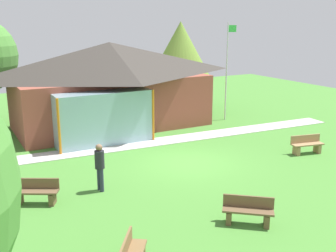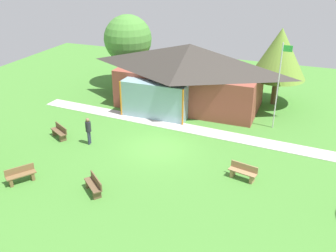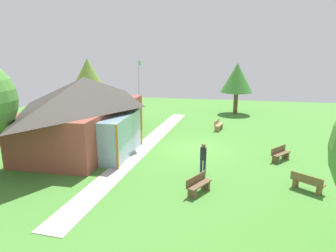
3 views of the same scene
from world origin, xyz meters
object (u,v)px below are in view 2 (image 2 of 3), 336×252
object	(u,v)px
tree_behind_pavilion_right	(280,54)
bench_mid_right	(243,172)
visitor_strolling_lawn	(88,129)
tree_behind_pavilion_left	(128,39)
bench_mid_left	(60,132)
bench_front_center	(94,185)
pavilion	(188,75)
flagpole	(279,83)
bench_front_left	(21,175)

from	to	relation	value
tree_behind_pavilion_right	bench_mid_right	bearing A→B (deg)	-90.70
visitor_strolling_lawn	tree_behind_pavilion_left	distance (m)	11.83
bench_mid_left	bench_front_center	distance (m)	6.89
pavilion	bench_mid_right	xyz separation A→B (m)	(6.06, -8.83, -2.07)
bench_front_center	flagpole	bearing A→B (deg)	-84.10
bench_mid_left	bench_mid_right	xyz separation A→B (m)	(11.90, -0.55, 0.00)
flagpole	bench_front_left	distance (m)	16.47
visitor_strolling_lawn	bench_front_center	bearing A→B (deg)	22.85
pavilion	bench_front_center	bearing A→B (deg)	-92.69
bench_mid_left	tree_behind_pavilion_left	size ratio (longest dim) A/B	0.25
bench_mid_right	bench_front_center	world-z (taller)	same
bench_front_left	tree_behind_pavilion_right	distance (m)	19.75
tree_behind_pavilion_left	pavilion	bearing A→B (deg)	-23.79
pavilion	visitor_strolling_lawn	distance (m)	9.18
bench_front_left	tree_behind_pavilion_left	bearing A→B (deg)	-138.86
pavilion	bench_mid_right	distance (m)	10.90
bench_mid_right	bench_front_center	distance (m)	7.72
bench_front_center	tree_behind_pavilion_left	size ratio (longest dim) A/B	0.23
bench_mid_right	tree_behind_pavilion_left	distance (m)	17.39
visitor_strolling_lawn	bench_front_left	bearing A→B (deg)	-22.87
bench_front_left	bench_front_center	world-z (taller)	same
bench_mid_left	bench_mid_right	size ratio (longest dim) A/B	0.98
bench_front_left	visitor_strolling_lawn	size ratio (longest dim) A/B	0.85
bench_mid_left	bench_front_center	xyz separation A→B (m)	(5.24, -4.46, 0.00)
pavilion	visitor_strolling_lawn	bearing A→B (deg)	-113.53
pavilion	visitor_strolling_lawn	xyz separation A→B (m)	(-3.62, -8.31, -1.45)
tree_behind_pavilion_right	tree_behind_pavilion_left	xyz separation A→B (m)	(-12.55, -0.02, 0.09)
flagpole	pavilion	bearing A→B (deg)	165.63
bench_front_left	pavilion	bearing A→B (deg)	-164.15
bench_mid_left	tree_behind_pavilion_left	bearing A→B (deg)	-58.13
visitor_strolling_lawn	tree_behind_pavilion_right	distance (m)	15.13
flagpole	bench_front_left	bearing A→B (deg)	-134.53
bench_mid_right	bench_front_left	distance (m)	11.59
bench_mid_right	bench_front_left	xyz separation A→B (m)	(-10.69, -4.48, 0.00)
bench_front_center	visitor_strolling_lawn	size ratio (longest dim) A/B	0.83
pavilion	bench_mid_left	distance (m)	10.34
flagpole	bench_front_left	size ratio (longest dim) A/B	3.91
flagpole	bench_mid_left	world-z (taller)	flagpole
bench_front_left	visitor_strolling_lawn	bearing A→B (deg)	-156.40
bench_mid_left	visitor_strolling_lawn	world-z (taller)	visitor_strolling_lawn
bench_front_center	tree_behind_pavilion_right	distance (m)	17.35
visitor_strolling_lawn	tree_behind_pavilion_left	size ratio (longest dim) A/B	0.28
bench_front_center	visitor_strolling_lawn	distance (m)	5.40
bench_mid_right	visitor_strolling_lawn	world-z (taller)	visitor_strolling_lawn
pavilion	flagpole	distance (m)	7.01
pavilion	flagpole	world-z (taller)	flagpole
bench_mid_right	bench_front_left	world-z (taller)	same
pavilion	bench_mid_right	bearing A→B (deg)	-55.53
bench_mid_right	pavilion	bearing A→B (deg)	-42.95
visitor_strolling_lawn	bench_mid_right	bearing A→B (deg)	75.51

